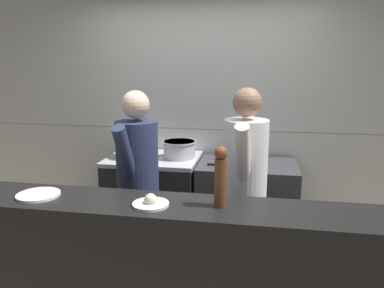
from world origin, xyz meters
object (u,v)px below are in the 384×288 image
object	(u,v)px
oven_range	(154,199)
chef_sous	(245,183)
plated_dish_main	(38,195)
chefs_knife	(222,165)
plated_dish_appetiser	(151,203)
sauce_pot	(179,149)
pepper_mill	(221,176)
stock_pot	(132,148)
chef_head_cook	(138,182)
mixing_bowl_steel	(245,160)

from	to	relation	value
oven_range	chef_sous	xyz separation A→B (m)	(0.96, -0.76, 0.48)
oven_range	plated_dish_main	xyz separation A→B (m)	(-0.36, -1.48, 0.55)
chefs_knife	plated_dish_appetiser	world-z (taller)	plated_dish_appetiser
sauce_pot	pepper_mill	xyz separation A→B (m)	(0.56, -1.46, 0.19)
stock_pot	plated_dish_main	xyz separation A→B (m)	(-0.14, -1.44, 0.00)
oven_range	plated_dish_main	bearing A→B (deg)	-103.52
chef_head_cook	chefs_knife	bearing A→B (deg)	54.27
pepper_mill	chef_sous	world-z (taller)	chef_sous
stock_pot	plated_dish_appetiser	bearing A→B (deg)	-66.81
stock_pot	chefs_knife	size ratio (longest dim) A/B	0.95
plated_dish_main	plated_dish_appetiser	distance (m)	0.77
plated_dish_appetiser	chef_head_cook	bearing A→B (deg)	114.31
mixing_bowl_steel	chef_sous	size ratio (longest dim) A/B	0.15
plated_dish_main	pepper_mill	bearing A→B (deg)	1.49
pepper_mill	plated_dish_appetiser	bearing A→B (deg)	-171.66
stock_pot	plated_dish_appetiser	xyz separation A→B (m)	(0.63, -1.47, 0.01)
stock_pot	pepper_mill	size ratio (longest dim) A/B	0.90
plated_dish_main	pepper_mill	xyz separation A→B (m)	(1.19, 0.03, 0.19)
sauce_pot	mixing_bowl_steel	world-z (taller)	sauce_pot
oven_range	mixing_bowl_steel	world-z (taller)	mixing_bowl_steel
plated_dish_main	plated_dish_appetiser	bearing A→B (deg)	-2.27
sauce_pot	plated_dish_main	xyz separation A→B (m)	(-0.63, -1.49, 0.01)
stock_pot	chef_head_cook	world-z (taller)	chef_head_cook
mixing_bowl_steel	chef_head_cook	world-z (taller)	chef_head_cook
plated_dish_appetiser	chef_head_cook	xyz separation A→B (m)	(-0.31, 0.68, -0.10)
chef_sous	stock_pot	bearing A→B (deg)	152.45
plated_dish_appetiser	chef_head_cook	distance (m)	0.76
mixing_bowl_steel	chefs_knife	world-z (taller)	mixing_bowl_steel
oven_range	stock_pot	world-z (taller)	stock_pot
plated_dish_appetiser	pepper_mill	distance (m)	0.46
sauce_pot	oven_range	bearing A→B (deg)	-177.19
mixing_bowl_steel	chef_head_cook	bearing A→B (deg)	-136.61
sauce_pot	plated_dish_appetiser	xyz separation A→B (m)	(0.14, -1.52, 0.02)
mixing_bowl_steel	chef_sous	world-z (taller)	chef_sous
sauce_pot	plated_dish_main	size ratio (longest dim) A/B	1.21
oven_range	stock_pot	distance (m)	0.59
plated_dish_appetiser	chef_sous	world-z (taller)	chef_sous
plated_dish_main	chef_head_cook	bearing A→B (deg)	54.56
mixing_bowl_steel	pepper_mill	bearing A→B (deg)	-94.03
mixing_bowl_steel	pepper_mill	xyz separation A→B (m)	(-0.10, -1.40, 0.27)
sauce_pot	plated_dish_appetiser	distance (m)	1.53
stock_pot	chef_sous	size ratio (longest dim) A/B	0.20
oven_range	chef_sous	size ratio (longest dim) A/B	0.55
stock_pot	plated_dish_main	distance (m)	1.44
oven_range	stock_pot	xyz separation A→B (m)	(-0.21, -0.04, 0.55)
oven_range	chef_sous	distance (m)	1.31
mixing_bowl_steel	chef_head_cook	xyz separation A→B (m)	(-0.83, -0.78, -0.01)
sauce_pot	chef_head_cook	bearing A→B (deg)	-101.04
pepper_mill	chef_head_cook	size ratio (longest dim) A/B	0.23
sauce_pot	pepper_mill	size ratio (longest dim) A/B	0.90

